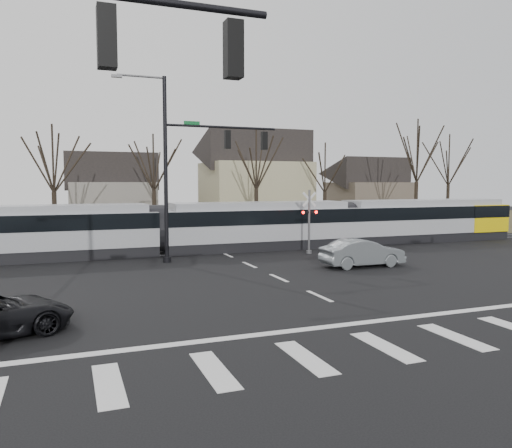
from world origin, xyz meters
name	(u,v)px	position (x,y,z in m)	size (l,w,h in m)	color
ground	(346,308)	(0.00, 0.00, 0.00)	(140.00, 140.00, 0.00)	black
grass_verge	(170,230)	(0.00, 32.00, 0.01)	(140.00, 28.00, 0.01)	#38331E
crosswalk	(421,341)	(0.00, -4.00, 0.01)	(27.00, 2.60, 0.01)	silver
stop_line	(376,321)	(0.00, -1.80, 0.01)	(28.00, 0.35, 0.01)	silver
lane_dashes	(218,251)	(0.00, 16.00, 0.01)	(0.18, 30.00, 0.01)	silver
rail_pair	(219,251)	(0.00, 15.80, 0.03)	(90.00, 1.52, 0.06)	#59595E
tram	(257,224)	(2.76, 16.00, 1.71)	(41.46, 3.08, 3.14)	gray
sedan	(362,253)	(5.41, 7.38, 0.74)	(4.49, 1.60, 1.47)	slate
signal_pole_far	(194,160)	(-2.41, 12.50, 5.70)	(9.28, 0.44, 10.20)	black
rail_crossing_signal	(309,224)	(5.00, 12.79, 1.89)	(1.08, 0.36, 4.00)	#59595B
tree_row	(207,176)	(2.00, 26.00, 5.00)	(59.20, 7.20, 10.00)	black
house_b	(111,188)	(-5.00, 36.00, 3.97)	(8.64, 7.56, 7.65)	slate
house_c	(255,175)	(9.00, 33.00, 5.23)	(10.80, 8.64, 10.10)	#9B9470
house_d	(369,187)	(24.00, 35.00, 3.97)	(8.64, 7.56, 7.65)	brown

